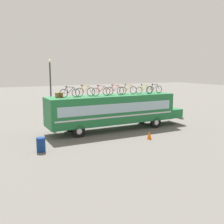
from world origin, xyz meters
name	(u,v)px	position (x,y,z in m)	size (l,w,h in m)	color
ground_plane	(112,130)	(0.00, 0.00, 0.00)	(120.00, 120.00, 0.00)	#605E59
bus	(114,109)	(0.23, 0.00, 1.80)	(12.70, 2.62, 3.02)	#1E6B38
luggage_bag_1	(59,95)	(-4.55, 0.24, 3.22)	(0.55, 0.36, 0.40)	olive
rooftop_bicycle_1	(70,93)	(-3.77, -0.05, 3.40)	(1.66, 0.44, 0.89)	black
rooftop_bicycle_2	(85,92)	(-2.46, 0.01, 3.42)	(1.72, 0.44, 0.95)	black
rooftop_bicycle_3	(101,91)	(-1.10, -0.14, 3.40)	(1.68, 0.44, 0.91)	black
rooftop_bicycle_4	(115,91)	(0.31, 0.03, 3.40)	(1.73, 0.44, 0.91)	black
rooftop_bicycle_5	(128,90)	(1.59, 0.02, 3.40)	(1.75, 0.44, 0.91)	black
rooftop_bicycle_6	(144,90)	(3.00, -0.43, 3.39)	(1.72, 0.44, 0.87)	black
rooftop_bicycle_7	(155,89)	(4.31, -0.17, 3.39)	(1.67, 0.44, 0.88)	black
trash_bin	(41,145)	(-6.86, -3.37, 0.46)	(0.56, 0.56, 0.92)	navy
traffic_cone	(149,135)	(1.08, -4.04, 0.31)	(0.37, 0.37, 0.62)	orange
street_lamp	(51,88)	(-4.11, 4.48, 3.44)	(0.29, 0.29, 6.09)	#38383D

